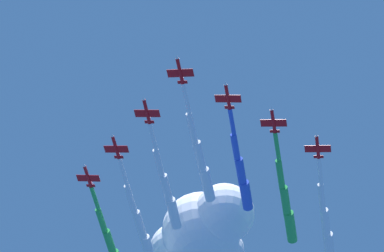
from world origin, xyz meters
name	(u,v)px	position (x,y,z in m)	size (l,w,h in m)	color
jet_lead	(200,158)	(6.94, -10.89, 187.22)	(33.04, 48.26, 4.26)	red
jet_port_inner	(241,172)	(1.19, -24.44, 187.12)	(30.61, 43.51, 4.35)	red
jet_starboard_inner	(167,189)	(23.37, -11.66, 186.00)	(32.11, 45.78, 4.31)	red
jet_port_mid	(286,202)	(-1.07, -44.66, 187.12)	(33.57, 48.92, 4.29)	red
jet_starboard_mid	(141,226)	(41.72, -16.88, 186.08)	(34.17, 50.09, 4.28)	red
jet_port_outer	(326,224)	(-5.29, -60.79, 185.71)	(33.47, 48.05, 4.22)	red
jet_starboard_outer	(110,242)	(56.75, -15.74, 188.55)	(31.10, 44.66, 4.28)	red
cloud_puff	(204,232)	(37.79, -44.77, 202.34)	(49.26, 38.52, 32.79)	white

